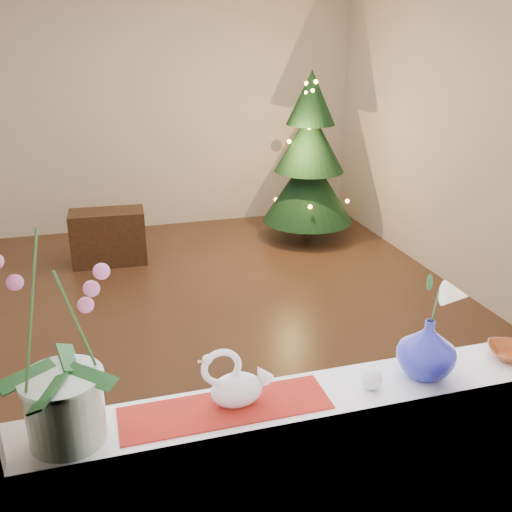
{
  "coord_description": "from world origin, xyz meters",
  "views": [
    {
      "loc": [
        -0.73,
        -3.91,
        2.08
      ],
      "look_at": [
        0.01,
        -1.4,
        1.06
      ],
      "focal_mm": 40.0,
      "sensor_mm": 36.0,
      "label": 1
    }
  ],
  "objects_px": {
    "swan": "(237,378)",
    "side_table": "(109,237)",
    "amber_dish": "(512,353)",
    "xmas_tree": "(309,158)",
    "paperweight": "(372,380)",
    "orchid_pot": "(54,333)",
    "blue_vase": "(428,344)"
  },
  "relations": [
    {
      "from": "paperweight",
      "to": "xmas_tree",
      "type": "distance_m",
      "value": 4.21
    },
    {
      "from": "orchid_pot",
      "to": "blue_vase",
      "type": "bearing_deg",
      "value": 0.15
    },
    {
      "from": "orchid_pot",
      "to": "paperweight",
      "type": "bearing_deg",
      "value": -1.28
    },
    {
      "from": "amber_dish",
      "to": "swan",
      "type": "bearing_deg",
      "value": 179.53
    },
    {
      "from": "swan",
      "to": "xmas_tree",
      "type": "bearing_deg",
      "value": 65.0
    },
    {
      "from": "orchid_pot",
      "to": "xmas_tree",
      "type": "bearing_deg",
      "value": 59.52
    },
    {
      "from": "amber_dish",
      "to": "xmas_tree",
      "type": "bearing_deg",
      "value": 79.79
    },
    {
      "from": "orchid_pot",
      "to": "amber_dish",
      "type": "height_order",
      "value": "orchid_pot"
    },
    {
      "from": "swan",
      "to": "side_table",
      "type": "height_order",
      "value": "swan"
    },
    {
      "from": "blue_vase",
      "to": "swan",
      "type": "bearing_deg",
      "value": 178.47
    },
    {
      "from": "amber_dish",
      "to": "xmas_tree",
      "type": "distance_m",
      "value": 4.02
    },
    {
      "from": "blue_vase",
      "to": "side_table",
      "type": "xyz_separation_m",
      "value": [
        -1.0,
        3.83,
        -0.79
      ]
    },
    {
      "from": "orchid_pot",
      "to": "amber_dish",
      "type": "relative_size",
      "value": 4.99
    },
    {
      "from": "paperweight",
      "to": "blue_vase",
      "type": "bearing_deg",
      "value": 6.54
    },
    {
      "from": "paperweight",
      "to": "xmas_tree",
      "type": "relative_size",
      "value": 0.04
    },
    {
      "from": "orchid_pot",
      "to": "blue_vase",
      "type": "distance_m",
      "value": 1.26
    },
    {
      "from": "blue_vase",
      "to": "side_table",
      "type": "bearing_deg",
      "value": 104.67
    },
    {
      "from": "paperweight",
      "to": "amber_dish",
      "type": "xyz_separation_m",
      "value": [
        0.61,
        0.04,
        -0.02
      ]
    },
    {
      "from": "orchid_pot",
      "to": "xmas_tree",
      "type": "xyz_separation_m",
      "value": [
        2.34,
        3.97,
        -0.41
      ]
    },
    {
      "from": "paperweight",
      "to": "orchid_pot",
      "type": "bearing_deg",
      "value": 178.72
    },
    {
      "from": "amber_dish",
      "to": "side_table",
      "type": "relative_size",
      "value": 0.21
    },
    {
      "from": "swan",
      "to": "paperweight",
      "type": "distance_m",
      "value": 0.48
    },
    {
      "from": "orchid_pot",
      "to": "amber_dish",
      "type": "bearing_deg",
      "value": 0.46
    },
    {
      "from": "amber_dish",
      "to": "blue_vase",
      "type": "bearing_deg",
      "value": -178.55
    },
    {
      "from": "swan",
      "to": "xmas_tree",
      "type": "distance_m",
      "value": 4.34
    },
    {
      "from": "swan",
      "to": "paperweight",
      "type": "relative_size",
      "value": 3.28
    },
    {
      "from": "paperweight",
      "to": "amber_dish",
      "type": "bearing_deg",
      "value": 3.34
    },
    {
      "from": "orchid_pot",
      "to": "amber_dish",
      "type": "xyz_separation_m",
      "value": [
        1.62,
        0.01,
        -0.35
      ]
    },
    {
      "from": "xmas_tree",
      "to": "side_table",
      "type": "height_order",
      "value": "xmas_tree"
    },
    {
      "from": "orchid_pot",
      "to": "paperweight",
      "type": "xyz_separation_m",
      "value": [
        1.01,
        -0.02,
        -0.33
      ]
    },
    {
      "from": "orchid_pot",
      "to": "side_table",
      "type": "bearing_deg",
      "value": 86.45
    },
    {
      "from": "swan",
      "to": "amber_dish",
      "type": "relative_size",
      "value": 1.65
    }
  ]
}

